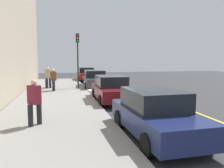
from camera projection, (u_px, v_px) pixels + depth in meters
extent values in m
plane|color=#333335|center=(110.00, 99.00, 13.92)|extent=(56.00, 56.00, 0.00)
cube|color=gray|center=(55.00, 100.00, 13.17)|extent=(28.00, 4.60, 0.15)
cube|color=gold|center=(158.00, 97.00, 14.63)|extent=(28.00, 0.14, 0.01)
cube|color=white|center=(89.00, 88.00, 18.39)|extent=(4.83, 0.56, 0.22)
cylinder|color=black|center=(95.00, 79.00, 24.79)|extent=(0.65, 0.24, 0.64)
cylinder|color=black|center=(80.00, 79.00, 24.46)|extent=(0.65, 0.24, 0.64)
cylinder|color=black|center=(92.00, 77.00, 27.49)|extent=(0.65, 0.24, 0.64)
cylinder|color=black|center=(78.00, 77.00, 27.16)|extent=(0.65, 0.24, 0.64)
cube|color=maroon|center=(86.00, 75.00, 25.94)|extent=(4.52, 1.92, 0.64)
cube|color=black|center=(86.00, 70.00, 26.09)|extent=(2.37, 1.66, 0.60)
cylinder|color=black|center=(107.00, 86.00, 18.22)|extent=(0.65, 0.24, 0.64)
cylinder|color=black|center=(86.00, 86.00, 17.91)|extent=(0.65, 0.24, 0.64)
cylinder|color=black|center=(102.00, 82.00, 20.93)|extent=(0.65, 0.24, 0.64)
cylinder|color=black|center=(84.00, 83.00, 20.62)|extent=(0.65, 0.24, 0.64)
cube|color=#383A3D|center=(95.00, 81.00, 19.39)|extent=(4.55, 1.97, 0.64)
cube|color=black|center=(94.00, 74.00, 19.54)|extent=(2.39, 1.69, 0.60)
cylinder|color=black|center=(132.00, 100.00, 11.97)|extent=(0.64, 0.23, 0.64)
cylinder|color=black|center=(101.00, 101.00, 11.61)|extent=(0.64, 0.23, 0.64)
cylinder|color=black|center=(120.00, 93.00, 14.48)|extent=(0.64, 0.23, 0.64)
cylinder|color=black|center=(94.00, 94.00, 14.12)|extent=(0.64, 0.23, 0.64)
cube|color=maroon|center=(112.00, 92.00, 13.01)|extent=(4.19, 1.84, 0.64)
cube|color=black|center=(111.00, 81.00, 13.15)|extent=(2.18, 1.62, 0.60)
cylinder|color=black|center=(205.00, 139.00, 6.10)|extent=(0.65, 0.24, 0.64)
cylinder|color=black|center=(148.00, 145.00, 5.68)|extent=(0.65, 0.24, 0.64)
cylinder|color=black|center=(161.00, 116.00, 8.58)|extent=(0.65, 0.24, 0.64)
cylinder|color=black|center=(119.00, 119.00, 8.16)|extent=(0.65, 0.24, 0.64)
cube|color=navy|center=(156.00, 119.00, 7.10)|extent=(4.21, 1.91, 0.64)
cube|color=black|center=(154.00, 99.00, 7.23)|extent=(2.21, 1.66, 0.60)
cylinder|color=black|center=(53.00, 86.00, 16.38)|extent=(0.18, 0.18, 0.77)
cylinder|color=black|center=(54.00, 85.00, 16.73)|extent=(0.18, 0.18, 0.77)
cube|color=brown|center=(53.00, 76.00, 16.48)|extent=(0.30, 0.46, 0.65)
sphere|color=beige|center=(53.00, 70.00, 16.43)|extent=(0.21, 0.21, 0.21)
cylinder|color=black|center=(39.00, 114.00, 8.08)|extent=(0.18, 0.18, 0.77)
cylinder|color=black|center=(31.00, 116.00, 7.79)|extent=(0.18, 0.18, 0.77)
cube|color=maroon|center=(34.00, 95.00, 7.85)|extent=(0.52, 0.50, 0.66)
sphere|color=#D8AD8C|center=(34.00, 82.00, 7.81)|extent=(0.21, 0.21, 0.21)
cylinder|color=black|center=(47.00, 83.00, 17.88)|extent=(0.19, 0.19, 0.81)
cylinder|color=black|center=(50.00, 83.00, 18.21)|extent=(0.19, 0.19, 0.81)
cube|color=tan|center=(48.00, 74.00, 17.96)|extent=(0.53, 0.54, 0.69)
sphere|color=beige|center=(48.00, 68.00, 17.91)|extent=(0.22, 0.22, 0.22)
cylinder|color=#2D2D19|center=(78.00, 65.00, 18.27)|extent=(0.12, 0.12, 3.67)
cube|color=black|center=(77.00, 38.00, 18.03)|extent=(0.26, 0.26, 0.70)
sphere|color=red|center=(78.00, 35.00, 17.86)|extent=(0.14, 0.14, 0.14)
sphere|color=orange|center=(78.00, 38.00, 17.89)|extent=(0.14, 0.14, 0.14)
sphere|color=green|center=(78.00, 41.00, 17.91)|extent=(0.14, 0.14, 0.14)
cube|color=#191E38|center=(47.00, 84.00, 18.50)|extent=(0.34, 0.22, 0.63)
cylinder|color=#4C4C4C|center=(47.00, 78.00, 18.45)|extent=(0.03, 0.03, 0.36)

